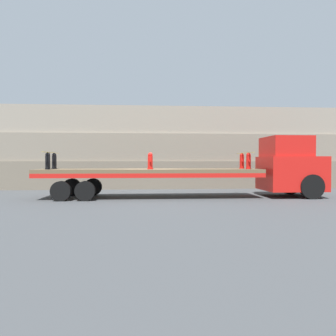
{
  "coord_description": "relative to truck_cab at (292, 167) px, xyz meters",
  "views": [
    {
      "loc": [
        -0.28,
        -15.89,
        1.77
      ],
      "look_at": [
        0.87,
        0.0,
        1.44
      ],
      "focal_mm": 35.0,
      "sensor_mm": 36.0,
      "label": 1
    }
  ],
  "objects": [
    {
      "name": "truck_cab",
      "position": [
        0.0,
        0.0,
        0.0
      ],
      "size": [
        2.79,
        2.58,
        2.99
      ],
      "color": "red",
      "rests_on": "ground_plane"
    },
    {
      "name": "fire_hydrant_red_far_1",
      "position": [
        -7.09,
        0.54,
        0.29
      ],
      "size": [
        0.28,
        0.44,
        0.78
      ],
      "color": "red",
      "rests_on": "flatbed_trailer"
    },
    {
      "name": "ground_plane",
      "position": [
        -7.09,
        0.0,
        -1.48
      ],
      "size": [
        120.0,
        120.0,
        0.0
      ],
      "primitive_type": "plane",
      "color": "#3F4244"
    },
    {
      "name": "cargo_strap_middle",
      "position": [
        -2.39,
        0.0,
        0.7
      ],
      "size": [
        0.05,
        2.64,
        0.01
      ],
      "color": "yellow",
      "rests_on": "fire_hydrant_red_near_2"
    },
    {
      "name": "fire_hydrant_black_far_0",
      "position": [
        -11.79,
        0.54,
        0.29
      ],
      "size": [
        0.28,
        0.44,
        0.78
      ],
      "color": "black",
      "rests_on": "flatbed_trailer"
    },
    {
      "name": "rock_cliff",
      "position": [
        -7.09,
        6.27,
        1.17
      ],
      "size": [
        60.0,
        3.3,
        5.3
      ],
      "color": "#706656",
      "rests_on": "ground_plane"
    },
    {
      "name": "cargo_strap_rear",
      "position": [
        -11.79,
        0.0,
        0.7
      ],
      "size": [
        0.05,
        2.64,
        0.01
      ],
      "color": "yellow",
      "rests_on": "fire_hydrant_black_near_0"
    },
    {
      "name": "fire_hydrant_black_near_0",
      "position": [
        -11.79,
        -0.54,
        0.29
      ],
      "size": [
        0.28,
        0.44,
        0.78
      ],
      "color": "black",
      "rests_on": "flatbed_trailer"
    },
    {
      "name": "fire_hydrant_red_near_2",
      "position": [
        -2.39,
        -0.54,
        0.29
      ],
      "size": [
        0.28,
        0.44,
        0.78
      ],
      "color": "red",
      "rests_on": "flatbed_trailer"
    },
    {
      "name": "fire_hydrant_red_far_2",
      "position": [
        -2.39,
        0.54,
        0.29
      ],
      "size": [
        0.28,
        0.44,
        0.78
      ],
      "color": "red",
      "rests_on": "flatbed_trailer"
    },
    {
      "name": "flatbed_trailer",
      "position": [
        -7.66,
        0.0,
        -0.33
      ],
      "size": [
        10.6,
        2.54,
        1.39
      ],
      "color": "brown",
      "rests_on": "ground_plane"
    },
    {
      "name": "fire_hydrant_red_near_1",
      "position": [
        -7.09,
        -0.54,
        0.29
      ],
      "size": [
        0.28,
        0.44,
        0.78
      ],
      "color": "red",
      "rests_on": "flatbed_trailer"
    }
  ]
}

